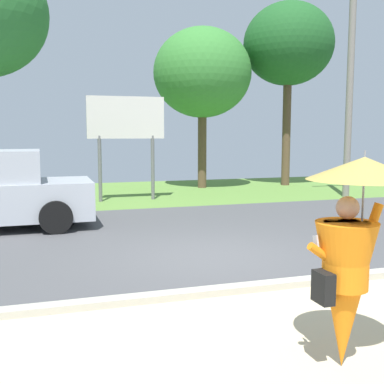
% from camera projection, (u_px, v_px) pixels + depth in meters
% --- Properties ---
extents(ground_plane, '(40.00, 22.00, 0.20)m').
position_uv_depth(ground_plane, '(174.00, 229.00, 11.79)').
color(ground_plane, '#4C4C4F').
extents(monk_pedestrian, '(1.12, 1.10, 2.13)m').
position_uv_depth(monk_pedestrian, '(350.00, 253.00, 4.63)').
color(monk_pedestrian, orange).
rests_on(monk_pedestrian, ground_plane).
extents(utility_pole, '(1.80, 0.24, 7.64)m').
position_uv_depth(utility_pole, '(350.00, 84.00, 16.93)').
color(utility_pole, gray).
rests_on(utility_pole, ground_plane).
extents(roadside_billboard, '(2.60, 0.12, 3.50)m').
position_uv_depth(roadside_billboard, '(126.00, 125.00, 16.11)').
color(roadside_billboard, slate).
rests_on(roadside_billboard, ground_plane).
extents(tree_left_far, '(4.01, 4.01, 6.56)m').
position_uv_depth(tree_left_far, '(202.00, 73.00, 19.69)').
color(tree_left_far, brown).
rests_on(tree_left_far, ground_plane).
extents(tree_right_far, '(3.84, 3.84, 7.81)m').
position_uv_depth(tree_right_far, '(288.00, 45.00, 20.52)').
color(tree_right_far, brown).
rests_on(tree_right_far, ground_plane).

